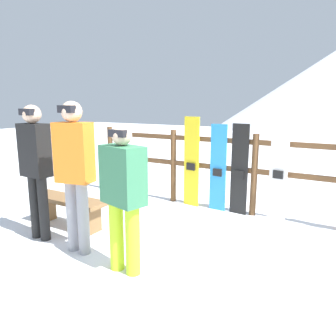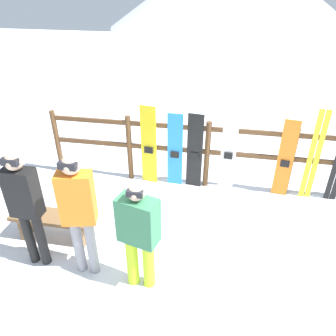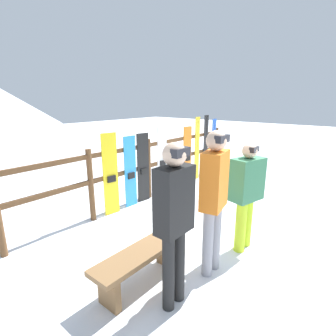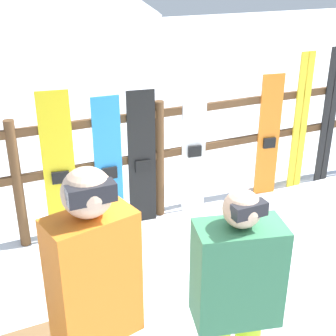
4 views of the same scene
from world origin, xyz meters
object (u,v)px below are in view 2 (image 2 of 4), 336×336
(person_black, at_px, (25,202))
(snowboard_white, at_px, (229,151))
(bench, at_px, (53,221))
(snowboard_black_stripe, at_px, (195,152))
(person_orange, at_px, (78,209))
(snowboard_yellow, at_px, (149,146))
(snowboard_blue, at_px, (175,151))
(ski_pair_yellow, at_px, (314,156))
(snowboard_orange, at_px, (285,160))
(person_plaid_green, at_px, (139,231))

(person_black, relative_size, snowboard_white, 1.09)
(bench, relative_size, snowboard_black_stripe, 0.86)
(person_orange, xyz_separation_m, snowboard_yellow, (0.32, 2.33, -0.29))
(snowboard_blue, bearing_deg, ski_pair_yellow, 0.08)
(snowboard_yellow, relative_size, snowboard_blue, 1.08)
(person_black, distance_m, snowboard_white, 3.40)
(person_orange, bearing_deg, snowboard_blue, 70.89)
(person_orange, relative_size, snowboard_yellow, 1.16)
(snowboard_orange, bearing_deg, snowboard_yellow, 180.00)
(person_orange, xyz_separation_m, person_black, (-0.72, 0.02, -0.02))
(person_orange, distance_m, ski_pair_yellow, 3.96)
(snowboard_black_stripe, relative_size, ski_pair_yellow, 0.87)
(snowboard_blue, distance_m, snowboard_orange, 1.94)
(bench, height_order, ski_pair_yellow, ski_pair_yellow)
(bench, xyz_separation_m, person_orange, (0.73, -0.50, 0.73))
(person_orange, relative_size, person_black, 1.03)
(bench, bearing_deg, ski_pair_yellow, 24.93)
(person_orange, xyz_separation_m, person_plaid_green, (0.77, -0.08, -0.17))
(person_orange, height_order, snowboard_yellow, person_orange)
(snowboard_white, height_order, snowboard_orange, snowboard_white)
(snowboard_orange, distance_m, ski_pair_yellow, 0.46)
(bench, distance_m, snowboard_black_stripe, 2.66)
(person_plaid_green, relative_size, snowboard_black_stripe, 1.07)
(bench, relative_size, person_plaid_green, 0.80)
(snowboard_white, distance_m, snowboard_orange, 0.98)
(snowboard_black_stripe, height_order, ski_pair_yellow, ski_pair_yellow)
(person_orange, relative_size, snowboard_white, 1.12)
(snowboard_black_stripe, bearing_deg, snowboard_white, 0.01)
(person_orange, xyz_separation_m, snowboard_black_stripe, (1.17, 2.33, -0.33))
(snowboard_yellow, distance_m, snowboard_blue, 0.49)
(bench, relative_size, person_black, 0.71)
(person_orange, distance_m, snowboard_white, 2.93)
(person_black, bearing_deg, snowboard_black_stripe, 50.61)
(bench, xyz_separation_m, snowboard_yellow, (1.05, 1.82, 0.44))
(snowboard_yellow, relative_size, ski_pair_yellow, 0.92)
(person_orange, bearing_deg, snowboard_white, 52.78)
(snowboard_orange, bearing_deg, person_plaid_green, -129.42)
(person_black, relative_size, ski_pair_yellow, 1.04)
(person_plaid_green, height_order, snowboard_white, snowboard_white)
(person_plaid_green, height_order, snowboard_orange, person_plaid_green)
(bench, xyz_separation_m, person_black, (0.01, -0.48, 0.71))
(ski_pair_yellow, bearing_deg, snowboard_yellow, -179.93)
(snowboard_blue, bearing_deg, bench, -130.16)
(bench, height_order, person_orange, person_orange)
(person_black, distance_m, snowboard_black_stripe, 3.00)
(snowboard_white, bearing_deg, ski_pair_yellow, 0.13)
(snowboard_black_stripe, bearing_deg, person_orange, -116.62)
(snowboard_blue, bearing_deg, snowboard_black_stripe, 0.00)
(bench, xyz_separation_m, person_plaid_green, (1.50, -0.59, 0.56))
(ski_pair_yellow, bearing_deg, snowboard_orange, -179.56)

